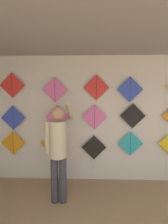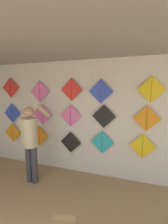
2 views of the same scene
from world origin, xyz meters
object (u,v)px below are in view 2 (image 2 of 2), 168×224
(kite_4, at_px, (142,148))
(kite_9, at_px, (147,119))
(kite_3, at_px, (102,142))
(kite_12, at_px, (72,90))
(shopkeeper, at_px, (31,138))
(kite_5, at_px, (12,113))
(kite_7, at_px, (71,116))
(kite_2, at_px, (71,144))
(kite_8, at_px, (104,116))
(kite_14, at_px, (151,89))
(kite_10, at_px, (10,88))
(kite_1, at_px, (39,136))
(kite_11, at_px, (40,91))
(kite_13, at_px, (101,91))
(kite_0, at_px, (13,133))
(kite_6, at_px, (42,114))

(kite_4, height_order, kite_9, kite_9)
(kite_3, height_order, kite_12, kite_12)
(shopkeeper, distance_m, kite_5, 1.40)
(kite_3, relative_size, kite_7, 1.00)
(kite_2, relative_size, kite_5, 1.38)
(kite_8, bearing_deg, kite_12, 180.00)
(kite_8, bearing_deg, kite_14, 0.00)
(kite_7, xyz_separation_m, kite_10, (-1.81, 0.00, 0.69))
(kite_14, bearing_deg, kite_2, -179.97)
(kite_7, bearing_deg, kite_1, 180.00)
(kite_14, bearing_deg, kite_3, 180.00)
(shopkeeper, distance_m, kite_1, 0.76)
(kite_5, relative_size, kite_14, 1.00)
(kite_11, relative_size, kite_13, 1.00)
(kite_0, bearing_deg, kite_3, 0.00)
(kite_7, bearing_deg, kite_12, 0.00)
(kite_2, relative_size, kite_6, 1.38)
(kite_4, bearing_deg, kite_8, 179.93)
(kite_6, relative_size, kite_12, 1.00)
(kite_14, bearing_deg, kite_5, 180.00)
(kite_0, height_order, kite_3, kite_3)
(kite_3, relative_size, kite_12, 1.00)
(kite_6, height_order, kite_11, kite_11)
(shopkeeper, bearing_deg, kite_11, 107.60)
(kite_6, bearing_deg, kite_2, -0.07)
(kite_0, relative_size, kite_6, 1.00)
(kite_3, relative_size, kite_10, 1.00)
(kite_6, relative_size, kite_8, 1.00)
(kite_6, bearing_deg, kite_14, 0.00)
(kite_10, relative_size, kite_13, 1.00)
(kite_7, bearing_deg, kite_2, -174.40)
(kite_5, distance_m, kite_8, 2.65)
(kite_3, height_order, kite_5, kite_5)
(kite_0, xyz_separation_m, kite_9, (3.59, 0.00, 0.63))
(shopkeeper, distance_m, kite_6, 0.82)
(kite_9, xyz_separation_m, kite_14, (0.05, 0.00, 0.61))
(kite_6, xyz_separation_m, kite_9, (2.56, 0.00, 0.04))
(kite_8, xyz_separation_m, kite_9, (0.92, 0.00, 0.00))
(kite_0, height_order, kite_6, kite_6)
(kite_8, bearing_deg, kite_11, 180.00)
(kite_11, relative_size, kite_12, 1.00)
(kite_7, bearing_deg, kite_5, 180.00)
(kite_6, bearing_deg, kite_13, 0.00)
(kite_0, xyz_separation_m, kite_6, (1.02, 0.00, 0.60))
(kite_1, relative_size, kite_7, 1.00)
(kite_2, height_order, kite_3, kite_3)
(kite_7, distance_m, kite_9, 1.74)
(kite_8, bearing_deg, kite_7, 180.00)
(kite_1, bearing_deg, kite_0, 180.00)
(kite_6, height_order, kite_13, kite_13)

